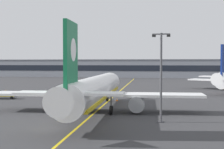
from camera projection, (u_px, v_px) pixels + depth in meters
ground_plane at (55, 130)px, 37.35m from camera, size 400.00×400.00×0.00m
taxiway_centreline at (109, 100)px, 66.75m from camera, size 13.96×179.50×0.01m
airliner_foreground at (95, 90)px, 50.06m from camera, size 32.30×41.52×11.65m
apron_lamp_post at (161, 75)px, 41.78m from camera, size 2.24×0.90×11.12m
service_car_nearest at (6, 95)px, 68.86m from camera, size 4.46×2.64×1.79m
safety_cone_by_nose_gear at (117, 100)px, 65.29m from camera, size 0.44×0.44×0.55m
terminal_building at (141, 68)px, 170.13m from camera, size 162.29×12.40×9.06m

